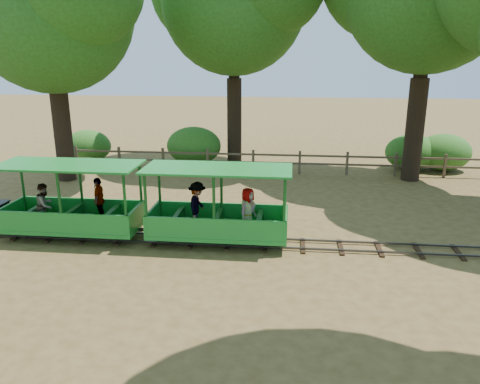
# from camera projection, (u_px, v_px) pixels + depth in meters

# --- Properties ---
(ground) EXTENTS (90.00, 90.00, 0.00)m
(ground) POSITION_uv_depth(u_px,v_px,m) (266.00, 245.00, 12.66)
(ground) COLOR olive
(ground) RESTS_ON ground
(track) EXTENTS (22.00, 1.00, 0.10)m
(track) POSITION_uv_depth(u_px,v_px,m) (266.00, 243.00, 12.64)
(track) COLOR #3F3D3A
(track) RESTS_ON ground
(carriage_front) EXTENTS (3.88, 1.59, 2.02)m
(carriage_front) POSITION_uv_depth(u_px,v_px,m) (72.00, 209.00, 12.99)
(carriage_front) COLOR #1E8B2F
(carriage_front) RESTS_ON track
(carriage_rear) EXTENTS (3.88, 1.59, 2.02)m
(carriage_rear) POSITION_uv_depth(u_px,v_px,m) (217.00, 214.00, 12.55)
(carriage_rear) COLOR #1E8B2F
(carriage_rear) RESTS_ON track
(fence) EXTENTS (18.10, 0.10, 1.00)m
(fence) POSITION_uv_depth(u_px,v_px,m) (276.00, 160.00, 20.12)
(fence) COLOR brown
(fence) RESTS_ON ground
(shrub_west) EXTENTS (2.19, 1.69, 1.52)m
(shrub_west) POSITION_uv_depth(u_px,v_px,m) (88.00, 146.00, 22.24)
(shrub_west) COLOR #2D6B1E
(shrub_west) RESTS_ON ground
(shrub_mid_w) EXTENTS (2.53, 1.95, 1.75)m
(shrub_mid_w) POSITION_uv_depth(u_px,v_px,m) (194.00, 146.00, 21.67)
(shrub_mid_w) COLOR #2D6B1E
(shrub_mid_w) RESTS_ON ground
(shrub_mid_e) EXTENTS (2.28, 1.75, 1.58)m
(shrub_mid_e) POSITION_uv_depth(u_px,v_px,m) (411.00, 152.00, 20.68)
(shrub_mid_e) COLOR #2D6B1E
(shrub_mid_e) RESTS_ON ground
(shrub_east) EXTENTS (2.35, 1.81, 1.63)m
(shrub_east) POSITION_uv_depth(u_px,v_px,m) (444.00, 152.00, 20.53)
(shrub_east) COLOR #2D6B1E
(shrub_east) RESTS_ON ground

